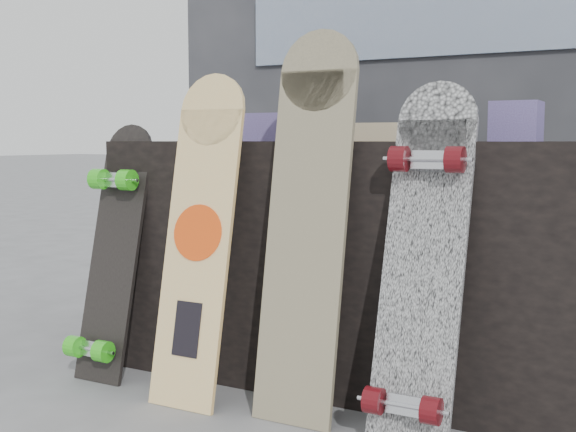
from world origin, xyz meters
The scene contains 10 objects.
ground centered at (0.00, 0.00, 0.00)m, with size 60.00×60.00×0.00m, color slate.
vendor_table centered at (0.00, 0.50, 0.40)m, with size 1.60×0.60×0.80m, color black.
booth centered at (0.00, 1.35, 1.10)m, with size 2.40×0.22×2.20m.
merch_box_purple centered at (-0.33, 0.56, 0.85)m, with size 0.18×0.12×0.10m, color #4D3A77.
merch_box_small centered at (0.52, 0.53, 0.86)m, with size 0.14×0.14×0.12m, color #4D3A77.
merch_box_flat centered at (0.06, 0.51, 0.83)m, with size 0.22×0.10×0.06m, color #D1B78C.
longboard_geisha centered at (-0.33, 0.08, 0.53)m, with size 0.23×0.23×1.01m.
longboard_celtic centered at (0.02, 0.13, 0.60)m, with size 0.25×0.22×1.13m.
longboard_cascadia centered at (0.37, 0.11, 0.50)m, with size 0.22×0.33×0.97m.
skateboard_dark centered at (-0.72, 0.13, 0.44)m, with size 0.19×0.29×0.86m.
Camera 1 is at (0.94, -1.73, 0.80)m, focal length 45.00 mm.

